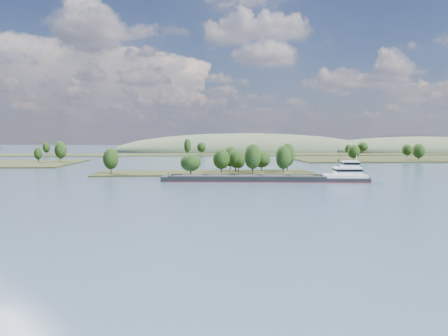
{
  "coord_description": "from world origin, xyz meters",
  "views": [
    {
      "loc": [
        -6.39,
        -21.69,
        16.63
      ],
      "look_at": [
        4.99,
        130.0,
        6.0
      ],
      "focal_mm": 35.0,
      "sensor_mm": 36.0,
      "label": 1
    }
  ],
  "objects": [
    {
      "name": "back_shoreline",
      "position": [
        7.47,
        399.95,
        0.66
      ],
      "size": [
        900.0,
        60.0,
        16.27
      ],
      "color": "black",
      "rests_on": "ground"
    },
    {
      "name": "hill_east",
      "position": [
        260.0,
        470.0,
        0.0
      ],
      "size": [
        260.0,
        140.0,
        36.0
      ],
      "primitive_type": "ellipsoid",
      "color": "#3B4A33",
      "rests_on": "ground"
    },
    {
      "name": "tree_island",
      "position": [
        7.44,
        178.69,
        4.18
      ],
      "size": [
        100.0,
        32.94,
        14.51
      ],
      "color": "black",
      "rests_on": "ground"
    },
    {
      "name": "cargo_barge",
      "position": [
        27.08,
        142.2,
        1.34
      ],
      "size": [
        79.01,
        17.78,
        10.61
      ],
      "color": "black",
      "rests_on": "ground"
    },
    {
      "name": "ground",
      "position": [
        0.0,
        120.0,
        0.0
      ],
      "size": [
        1800.0,
        1800.0,
        0.0
      ],
      "primitive_type": "plane",
      "color": "#36455D",
      "rests_on": "ground"
    },
    {
      "name": "hill_west",
      "position": [
        60.0,
        500.0,
        0.0
      ],
      "size": [
        320.0,
        160.0,
        44.0
      ],
      "primitive_type": "ellipsoid",
      "color": "#3B4A33",
      "rests_on": "ground"
    }
  ]
}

